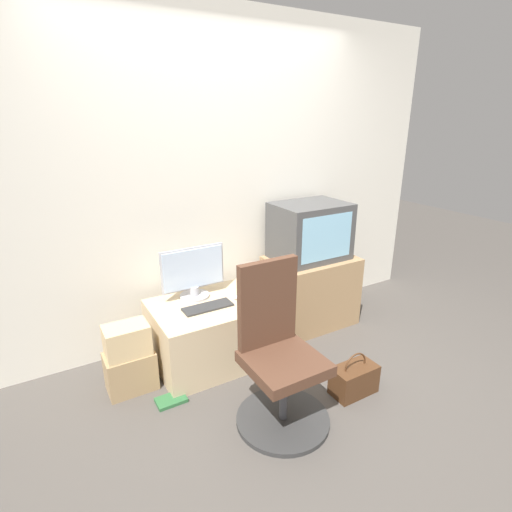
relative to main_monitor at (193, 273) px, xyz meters
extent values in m
plane|color=#4C4742|center=(0.32, -1.05, -0.68)|extent=(12.00, 12.00, 0.00)
cube|color=silver|center=(0.32, 0.28, 0.62)|extent=(4.40, 0.05, 2.60)
cube|color=#CCB289|center=(0.08, -0.17, -0.44)|extent=(0.91, 0.65, 0.48)
cube|color=#A37F56|center=(1.09, -0.06, -0.37)|extent=(0.75, 0.54, 0.63)
cylinder|color=#B2B2B7|center=(0.00, 0.00, -0.19)|extent=(0.23, 0.23, 0.02)
cylinder|color=#B2B2B7|center=(0.00, 0.00, -0.14)|extent=(0.07, 0.07, 0.07)
cube|color=#B2B2B7|center=(0.00, 0.00, 0.04)|extent=(0.50, 0.01, 0.33)
cube|color=silver|center=(0.00, 0.00, 0.04)|extent=(0.47, 0.02, 0.30)
cube|color=#2D2D2D|center=(0.01, -0.22, -0.19)|extent=(0.37, 0.14, 0.01)
ellipsoid|color=silver|center=(0.27, -0.21, -0.18)|extent=(0.06, 0.04, 0.03)
cube|color=#474747|center=(1.07, -0.04, 0.19)|extent=(0.62, 0.46, 0.49)
cube|color=#8CC6E5|center=(1.07, -0.27, 0.19)|extent=(0.51, 0.01, 0.38)
cylinder|color=#333333|center=(0.15, -1.01, -0.67)|extent=(0.59, 0.59, 0.03)
cylinder|color=#4C4C51|center=(0.15, -1.01, -0.47)|extent=(0.05, 0.05, 0.36)
cube|color=#513323|center=(0.15, -1.01, -0.25)|extent=(0.44, 0.44, 0.07)
cube|color=#513323|center=(0.15, -0.82, 0.06)|extent=(0.39, 0.05, 0.55)
cube|color=#A3845B|center=(-0.58, -0.21, -0.54)|extent=(0.33, 0.22, 0.28)
cube|color=#D1B27F|center=(-0.58, -0.21, -0.29)|extent=(0.29, 0.20, 0.21)
cube|color=#4C2D19|center=(0.73, -1.03, -0.58)|extent=(0.31, 0.18, 0.20)
torus|color=#4C2D19|center=(0.73, -1.03, -0.46)|extent=(0.19, 0.01, 0.19)
cube|color=#2D6638|center=(-0.39, -0.48, -0.67)|extent=(0.20, 0.13, 0.02)
camera|label=1|loc=(-1.01, -2.67, 1.14)|focal=28.00mm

